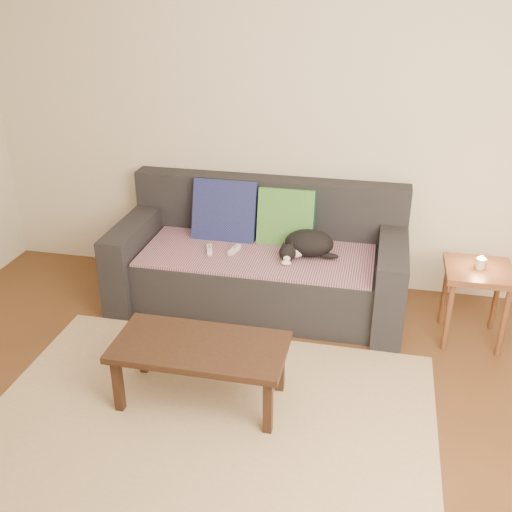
# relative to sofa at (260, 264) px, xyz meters

# --- Properties ---
(ground) EXTENTS (4.50, 4.50, 0.00)m
(ground) POSITION_rel_sofa_xyz_m (0.00, -1.57, -0.31)
(ground) COLOR brown
(ground) RESTS_ON ground
(back_wall) EXTENTS (4.50, 0.04, 2.60)m
(back_wall) POSITION_rel_sofa_xyz_m (0.00, 0.43, 0.99)
(back_wall) COLOR beige
(back_wall) RESTS_ON ground
(sofa) EXTENTS (2.10, 0.94, 0.87)m
(sofa) POSITION_rel_sofa_xyz_m (0.00, 0.00, 0.00)
(sofa) COLOR #232328
(sofa) RESTS_ON ground
(throw_blanket) EXTENTS (1.66, 0.74, 0.02)m
(throw_blanket) POSITION_rel_sofa_xyz_m (0.00, -0.09, 0.12)
(throw_blanket) COLOR #442A4F
(throw_blanket) RESTS_ON sofa
(cushion_navy) EXTENTS (0.48, 0.26, 0.50)m
(cushion_navy) POSITION_rel_sofa_xyz_m (-0.31, 0.17, 0.32)
(cushion_navy) COLOR #101E48
(cushion_navy) RESTS_ON throw_blanket
(cushion_green) EXTENTS (0.42, 0.20, 0.43)m
(cushion_green) POSITION_rel_sofa_xyz_m (0.16, 0.17, 0.32)
(cushion_green) COLOR #0D554A
(cushion_green) RESTS_ON throw_blanket
(cat) EXTENTS (0.43, 0.37, 0.18)m
(cat) POSITION_rel_sofa_xyz_m (0.35, -0.06, 0.22)
(cat) COLOR black
(cat) RESTS_ON throw_blanket
(wii_remote_a) EXTENTS (0.08, 0.15, 0.03)m
(wii_remote_a) POSITION_rel_sofa_xyz_m (-0.34, -0.15, 0.15)
(wii_remote_a) COLOR white
(wii_remote_a) RESTS_ON throw_blanket
(wii_remote_b) EXTENTS (0.06, 0.15, 0.03)m
(wii_remote_b) POSITION_rel_sofa_xyz_m (-0.17, -0.11, 0.15)
(wii_remote_b) COLOR white
(wii_remote_b) RESTS_ON throw_blanket
(side_table) EXTENTS (0.43, 0.43, 0.53)m
(side_table) POSITION_rel_sofa_xyz_m (1.50, -0.21, 0.13)
(side_table) COLOR brown
(side_table) RESTS_ON ground
(candle) EXTENTS (0.06, 0.06, 0.09)m
(candle) POSITION_rel_sofa_xyz_m (1.50, -0.21, 0.26)
(candle) COLOR beige
(candle) RESTS_ON side_table
(rug) EXTENTS (2.50, 1.80, 0.01)m
(rug) POSITION_rel_sofa_xyz_m (0.00, -1.42, -0.30)
(rug) COLOR tan
(rug) RESTS_ON ground
(coffee_table) EXTENTS (0.98, 0.49, 0.39)m
(coffee_table) POSITION_rel_sofa_xyz_m (-0.08, -1.23, 0.03)
(coffee_table) COLOR #321C13
(coffee_table) RESTS_ON rug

